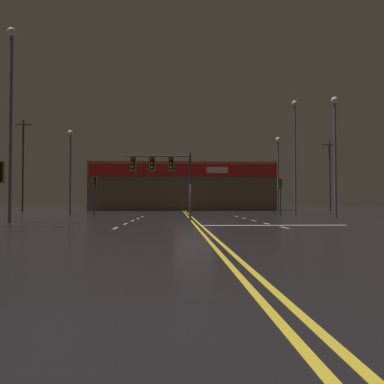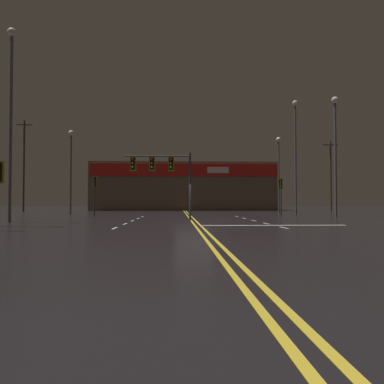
{
  "view_description": "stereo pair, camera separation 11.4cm",
  "coord_description": "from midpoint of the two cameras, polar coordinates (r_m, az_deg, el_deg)",
  "views": [
    {
      "loc": [
        -1.22,
        -25.16,
        1.23
      ],
      "look_at": [
        0.0,
        2.45,
        2.0
      ],
      "focal_mm": 35.0,
      "sensor_mm": 36.0,
      "label": 1
    },
    {
      "loc": [
        -1.1,
        -25.17,
        1.23
      ],
      "look_at": [
        0.0,
        2.45,
        2.0
      ],
      "focal_mm": 35.0,
      "sensor_mm": 36.0,
      "label": 2
    }
  ],
  "objects": [
    {
      "name": "ground_plane",
      "position": [
        25.22,
        0.35,
        -4.39
      ],
      "size": [
        200.0,
        200.0,
        0.0
      ],
      "primitive_type": "plane",
      "color": "black"
    },
    {
      "name": "road_markings",
      "position": [
        24.4,
        2.01,
        -4.47
      ],
      "size": [
        12.13,
        60.0,
        0.01
      ],
      "color": "gold",
      "rests_on": "ground"
    },
    {
      "name": "traffic_signal_median",
      "position": [
        25.89,
        -4.74,
        3.74
      ],
      "size": [
        4.65,
        0.36,
        4.68
      ],
      "color": "#38383D",
      "rests_on": "ground"
    },
    {
      "name": "traffic_signal_corner_northwest",
      "position": [
        35.37,
        -14.53,
        0.81
      ],
      "size": [
        0.42,
        0.36,
        3.65
      ],
      "color": "#38383D",
      "rests_on": "ground"
    },
    {
      "name": "traffic_signal_corner_northeast",
      "position": [
        35.68,
        13.43,
        0.56
      ],
      "size": [
        0.42,
        0.36,
        3.47
      ],
      "color": "#38383D",
      "rests_on": "ground"
    },
    {
      "name": "streetlight_near_left",
      "position": [
        32.91,
        21.09,
        7.32
      ],
      "size": [
        0.56,
        0.56,
        9.88
      ],
      "color": "#59595E",
      "rests_on": "ground"
    },
    {
      "name": "streetlight_near_right",
      "position": [
        26.52,
        -25.76,
        12.28
      ],
      "size": [
        0.56,
        0.56,
        12.19
      ],
      "color": "#59595E",
      "rests_on": "ground"
    },
    {
      "name": "streetlight_median_approach",
      "position": [
        39.57,
        15.57,
        7.13
      ],
      "size": [
        0.56,
        0.56,
        11.59
      ],
      "color": "#59595E",
      "rests_on": "ground"
    },
    {
      "name": "streetlight_far_right",
      "position": [
        40.62,
        -17.9,
        4.67
      ],
      "size": [
        0.56,
        0.56,
        8.69
      ],
      "color": "#59595E",
      "rests_on": "ground"
    },
    {
      "name": "streetlight_far_median",
      "position": [
        45.35,
        13.14,
        4.17
      ],
      "size": [
        0.56,
        0.56,
        8.94
      ],
      "color": "#59595E",
      "rests_on": "ground"
    },
    {
      "name": "building_backdrop",
      "position": [
        60.27,
        -1.18,
        0.72
      ],
      "size": [
        28.34,
        10.23,
        7.32
      ],
      "color": "brown",
      "rests_on": "ground"
    },
    {
      "name": "utility_pole_row",
      "position": [
        52.94,
        -4.34,
        3.53
      ],
      "size": [
        45.54,
        0.26,
        12.65
      ],
      "color": "#4C3828",
      "rests_on": "ground"
    }
  ]
}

